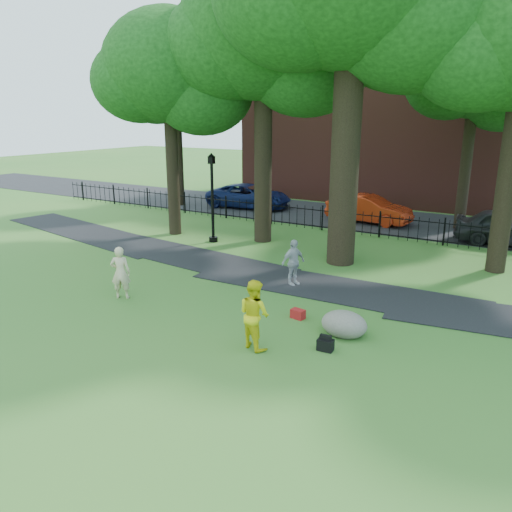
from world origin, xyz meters
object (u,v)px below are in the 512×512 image
Objects in this scene: red_sedan at (369,209)px; boulder at (344,322)px; woman at (121,273)px; man at (254,314)px; lamppost at (212,199)px.

boulder is at bearing -158.91° from red_sedan.
red_sedan is at bearing -131.89° from woman.
boulder is (7.26, 1.06, -0.50)m from woman.
red_sedan is at bearing 106.38° from boulder.
woman reaches higher than boulder.
woman is at bearing -171.70° from boulder.
man is 2.59m from boulder.
woman is at bearing -81.20° from lamppost.
lamppost is 9.31m from red_sedan.
woman is at bearing 173.62° from red_sedan.
man is at bearing -132.44° from boulder.
man is 1.44× the size of boulder.
lamppost reaches higher than woman.
lamppost is 0.89× the size of red_sedan.
woman is 0.38× the size of red_sedan.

